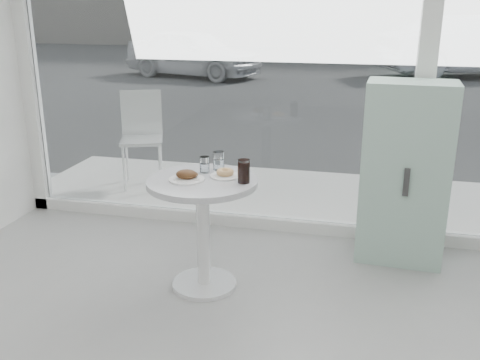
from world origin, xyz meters
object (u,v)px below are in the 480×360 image
(water_tumbler_a, at_px, (205,165))
(water_tumbler_b, at_px, (219,162))
(main_table, at_px, (203,211))
(plate_fritter, at_px, (187,176))
(cola_glass, at_px, (244,172))
(car_white, at_px, (193,53))
(car_silver, at_px, (473,47))
(mint_cabinet, at_px, (405,173))
(plate_donut, at_px, (225,174))
(patio_chair, at_px, (142,132))

(water_tumbler_a, xyz_separation_m, water_tumbler_b, (0.07, 0.08, 0.01))
(main_table, height_order, plate_fritter, plate_fritter)
(main_table, distance_m, water_tumbler_a, 0.31)
(main_table, distance_m, cola_glass, 0.40)
(car_white, distance_m, car_silver, 7.46)
(plate_fritter, bearing_deg, cola_glass, 6.28)
(mint_cabinet, height_order, plate_donut, mint_cabinet)
(plate_fritter, bearing_deg, car_silver, 73.78)
(mint_cabinet, relative_size, plate_donut, 6.79)
(plate_fritter, xyz_separation_m, plate_donut, (0.22, 0.13, -0.01))
(patio_chair, xyz_separation_m, car_white, (-2.46, 9.00, 0.05))
(plate_fritter, xyz_separation_m, water_tumbler_a, (0.06, 0.19, 0.02))
(mint_cabinet, relative_size, cola_glass, 8.93)
(patio_chair, xyz_separation_m, cola_glass, (1.52, -1.87, 0.24))
(plate_fritter, bearing_deg, car_white, 108.31)
(water_tumbler_b, bearing_deg, water_tumbler_a, -132.43)
(mint_cabinet, xyz_separation_m, cola_glass, (-1.02, -0.79, 0.17))
(water_tumbler_b, bearing_deg, patio_chair, 128.18)
(water_tumbler_a, bearing_deg, mint_cabinet, 25.58)
(plate_donut, bearing_deg, patio_chair, 127.54)
(main_table, distance_m, car_silver, 13.03)
(water_tumbler_a, bearing_deg, car_white, 108.89)
(main_table, height_order, car_white, car_white)
(mint_cabinet, relative_size, car_silver, 0.27)
(main_table, bearing_deg, car_silver, 74.07)
(mint_cabinet, bearing_deg, car_white, 119.36)
(car_white, distance_m, water_tumbler_b, 11.28)
(mint_cabinet, xyz_separation_m, water_tumbler_a, (-1.33, -0.64, 0.15))
(car_silver, xyz_separation_m, plate_fritter, (-3.66, -12.58, -0.00))
(mint_cabinet, relative_size, water_tumbler_a, 12.46)
(mint_cabinet, relative_size, patio_chair, 1.39)
(cola_glass, bearing_deg, water_tumbler_b, 134.17)
(patio_chair, height_order, water_tumbler_b, patio_chair)
(plate_fritter, xyz_separation_m, water_tumbler_b, (0.13, 0.28, 0.03))
(mint_cabinet, distance_m, plate_fritter, 1.62)
(car_white, distance_m, water_tumbler_a, 11.33)
(patio_chair, bearing_deg, mint_cabinet, -43.42)
(car_white, distance_m, plate_fritter, 11.50)
(car_silver, distance_m, water_tumbler_a, 12.90)
(plate_fritter, height_order, water_tumbler_a, water_tumbler_a)
(mint_cabinet, distance_m, patio_chair, 2.76)
(plate_donut, bearing_deg, main_table, -148.38)
(main_table, xyz_separation_m, car_white, (-3.70, 10.87, 0.09))
(water_tumbler_b, bearing_deg, car_silver, 73.99)
(car_silver, bearing_deg, car_white, 83.37)
(patio_chair, bearing_deg, water_tumbler_a, -75.12)
(plate_fritter, relative_size, cola_glass, 1.54)
(cola_glass, bearing_deg, car_white, 110.07)
(water_tumbler_b, height_order, cola_glass, cola_glass)
(patio_chair, distance_m, water_tumbler_b, 2.10)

